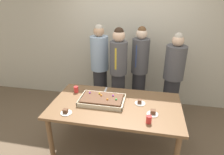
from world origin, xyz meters
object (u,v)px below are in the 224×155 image
cake_server_utensil (105,90)px  plated_slice_near_left (66,112)px  plated_slice_far_left (153,113)px  person_striped_tie_right (118,73)px  sheet_cake (102,100)px  person_serving_front (139,70)px  person_green_shirt_behind (100,68)px  plated_slice_near_right (140,102)px  party_table (116,109)px  person_far_right_suit (173,78)px  drink_cup_middle (76,89)px  drink_cup_nearest (149,119)px

cake_server_utensil → plated_slice_near_left: bearing=-116.9°
plated_slice_far_left → person_striped_tie_right: bearing=122.6°
sheet_cake → person_serving_front: size_ratio=0.38×
person_green_shirt_behind → plated_slice_near_right: bearing=25.0°
plated_slice_near_left → person_green_shirt_behind: size_ratio=0.09×
party_table → person_green_shirt_behind: 1.18m
plated_slice_near_right → plated_slice_far_left: plated_slice_near_right is taller
sheet_cake → person_far_right_suit: 1.42m
drink_cup_middle → person_far_right_suit: size_ratio=0.06×
plated_slice_near_left → person_far_right_suit: person_far_right_suit is taller
plated_slice_near_right → cake_server_utensil: 0.65m
sheet_cake → person_serving_front: person_serving_front is taller
plated_slice_near_left → plated_slice_near_right: 1.04m
party_table → drink_cup_middle: size_ratio=18.46×
person_serving_front → person_striped_tie_right: (-0.36, -0.32, 0.03)m
plated_slice_near_left → plated_slice_near_right: bearing=24.4°
party_table → cake_server_utensil: 0.46m
plated_slice_near_left → person_serving_front: 1.73m
party_table → person_serving_front: bearing=77.3°
drink_cup_middle → plated_slice_near_left: bearing=-82.7°
cake_server_utensil → person_striped_tie_right: person_striped_tie_right is taller
plated_slice_near_right → person_green_shirt_behind: size_ratio=0.09×
sheet_cake → plated_slice_near_right: size_ratio=4.33×
drink_cup_middle → person_green_shirt_behind: 0.83m
person_serving_front → plated_slice_near_left: bearing=-7.7°
plated_slice_near_left → drink_cup_middle: bearing=97.3°
drink_cup_middle → drink_cup_nearest: bearing=-26.4°
person_serving_front → person_far_right_suit: (0.61, -0.19, -0.04)m
plated_slice_near_left → person_far_right_suit: (1.47, 1.30, 0.05)m
drink_cup_middle → person_striped_tie_right: 0.83m
sheet_cake → drink_cup_middle: 0.52m
person_serving_front → person_striped_tie_right: bearing=-25.5°
plated_slice_far_left → person_far_right_suit: 1.16m
plated_slice_far_left → person_serving_front: 1.32m
plated_slice_far_left → plated_slice_near_right: bearing=128.0°
drink_cup_middle → person_green_shirt_behind: bearing=77.3°
cake_server_utensil → person_green_shirt_behind: (-0.26, 0.66, 0.11)m
party_table → plated_slice_near_right: 0.37m
party_table → plated_slice_near_right: bearing=14.7°
party_table → drink_cup_middle: 0.74m
plated_slice_far_left → person_far_right_suit: (0.34, 1.10, 0.05)m
plated_slice_near_left → drink_cup_nearest: 1.08m
person_serving_front → person_green_shirt_behind: size_ratio=0.98×
sheet_cake → plated_slice_near_left: size_ratio=4.33×
cake_server_utensil → drink_cup_nearest: bearing=-45.5°
party_table → cake_server_utensil: size_ratio=9.23×
person_striped_tie_right → person_far_right_suit: person_striped_tie_right is taller
party_table → person_striped_tie_right: person_striped_tie_right is taller
plated_slice_far_left → person_striped_tie_right: (-0.62, 0.97, 0.11)m
plated_slice_far_left → person_serving_front: (-0.26, 1.29, 0.08)m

